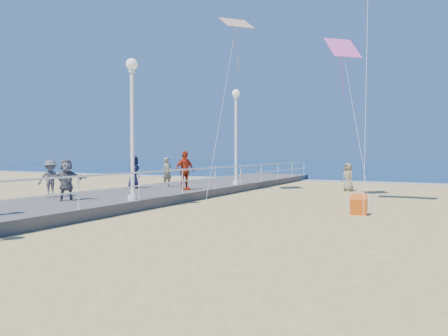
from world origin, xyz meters
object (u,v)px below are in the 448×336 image
at_px(spectator_4, 134,172).
at_px(beach_walker_c, 348,177).
at_px(spectator_2, 51,179).
at_px(spectator_3, 185,170).
at_px(box_kite, 359,206).
at_px(lamp_post_far, 236,126).
at_px(spectator_6, 167,172).
at_px(lamp_post_mid, 132,114).
at_px(spectator_5, 67,180).

distance_m(spectator_4, beach_walker_c, 11.97).
distance_m(spectator_2, spectator_3, 6.13).
xyz_separation_m(spectator_2, box_kite, (11.37, 3.46, -0.85)).
distance_m(lamp_post_far, beach_walker_c, 7.02).
xyz_separation_m(spectator_3, box_kite, (8.46, -1.94, -1.04)).
bearing_deg(lamp_post_far, spectator_3, -98.72).
bearing_deg(spectator_6, spectator_4, 169.73).
distance_m(lamp_post_mid, beach_walker_c, 13.74).
xyz_separation_m(lamp_post_far, beach_walker_c, (5.52, 3.26, -2.85)).
xyz_separation_m(spectator_4, box_kite, (11.31, -1.65, -0.93)).
bearing_deg(lamp_post_mid, box_kite, 19.44).
bearing_deg(box_kite, beach_walker_c, 98.33).
bearing_deg(spectator_4, spectator_6, -38.59).
xyz_separation_m(beach_walker_c, box_kite, (2.28, -9.50, -0.51)).
height_order(spectator_2, beach_walker_c, spectator_2).
relative_size(spectator_3, spectator_6, 1.22).
bearing_deg(beach_walker_c, spectator_3, -92.76).
bearing_deg(spectator_3, beach_walker_c, -19.85).
relative_size(spectator_2, box_kite, 2.51).
bearing_deg(spectator_5, beach_walker_c, 4.62).
relative_size(lamp_post_far, box_kite, 8.87).
bearing_deg(beach_walker_c, spectator_4, -102.48).
height_order(spectator_3, box_kite, spectator_3).
relative_size(lamp_post_mid, beach_walker_c, 3.28).
xyz_separation_m(spectator_6, box_kite, (10.37, -3.26, -0.87)).
height_order(lamp_post_mid, beach_walker_c, lamp_post_mid).
bearing_deg(spectator_3, lamp_post_mid, -152.59).
bearing_deg(box_kite, spectator_4, 166.53).
relative_size(spectator_5, spectator_6, 1.02).
bearing_deg(lamp_post_mid, spectator_2, -168.83).
bearing_deg(spectator_4, lamp_post_far, -45.73).
bearing_deg(lamp_post_far, spectator_5, -101.49).
distance_m(spectator_2, beach_walker_c, 15.84).
relative_size(spectator_3, spectator_4, 1.14).
bearing_deg(lamp_post_mid, spectator_4, 128.49).
xyz_separation_m(lamp_post_mid, spectator_3, (-0.66, 4.69, -2.32)).
xyz_separation_m(lamp_post_far, box_kite, (7.80, -6.25, -3.36)).
bearing_deg(spectator_6, lamp_post_far, -20.77).
xyz_separation_m(lamp_post_far, spectator_5, (-2.09, -10.26, -2.48)).
xyz_separation_m(spectator_2, spectator_3, (2.91, 5.40, 0.19)).
xyz_separation_m(lamp_post_mid, lamp_post_far, (0.00, 9.00, 0.00)).
distance_m(spectator_3, box_kite, 8.74).
height_order(lamp_post_far, spectator_2, lamp_post_far).
bearing_deg(spectator_3, spectator_2, 171.10).
relative_size(lamp_post_mid, spectator_3, 2.83).
bearing_deg(spectator_2, spectator_3, 6.27).
distance_m(lamp_post_far, spectator_3, 4.94).
bearing_deg(spectator_4, box_kite, -106.73).
bearing_deg(box_kite, lamp_post_mid, -165.72).
distance_m(lamp_post_far, spectator_5, 10.76).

